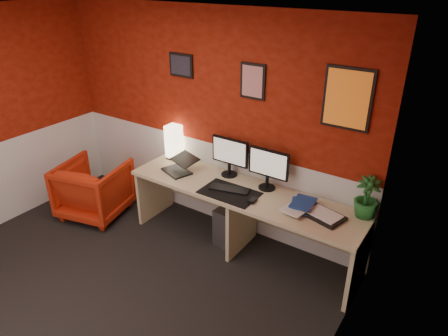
% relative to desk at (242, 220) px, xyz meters
% --- Properties ---
extents(ground, '(4.00, 3.50, 0.01)m').
position_rel_desk_xyz_m(ground, '(-0.70, -1.41, -0.36)').
color(ground, black).
rests_on(ground, ground).
extents(ceiling, '(4.00, 3.50, 0.01)m').
position_rel_desk_xyz_m(ceiling, '(-0.70, -1.41, 2.13)').
color(ceiling, white).
rests_on(ceiling, ground).
extents(wall_back, '(4.00, 0.01, 2.50)m').
position_rel_desk_xyz_m(wall_back, '(-0.70, 0.34, 0.89)').
color(wall_back, maroon).
rests_on(wall_back, ground).
extents(wall_right, '(0.01, 3.50, 2.50)m').
position_rel_desk_xyz_m(wall_right, '(1.30, -1.41, 0.89)').
color(wall_right, maroon).
rests_on(wall_right, ground).
extents(wainscot_back, '(4.00, 0.01, 1.00)m').
position_rel_desk_xyz_m(wainscot_back, '(-0.70, 0.34, 0.14)').
color(wainscot_back, silver).
rests_on(wainscot_back, ground).
extents(desk, '(2.60, 0.65, 0.73)m').
position_rel_desk_xyz_m(desk, '(0.00, 0.00, 0.00)').
color(desk, '#CAB782').
rests_on(desk, ground).
extents(shoji_lamp, '(0.16, 0.16, 0.40)m').
position_rel_desk_xyz_m(shoji_lamp, '(-1.12, 0.23, 0.56)').
color(shoji_lamp, '#FFE5B2').
rests_on(shoji_lamp, desk).
extents(laptop, '(0.39, 0.33, 0.22)m').
position_rel_desk_xyz_m(laptop, '(-0.85, -0.05, 0.47)').
color(laptop, black).
rests_on(laptop, desk).
extents(monitor_left, '(0.45, 0.06, 0.58)m').
position_rel_desk_xyz_m(monitor_left, '(-0.32, 0.23, 0.66)').
color(monitor_left, black).
rests_on(monitor_left, desk).
extents(monitor_right, '(0.45, 0.06, 0.58)m').
position_rel_desk_xyz_m(monitor_right, '(0.18, 0.19, 0.66)').
color(monitor_right, black).
rests_on(monitor_right, desk).
extents(desk_mat, '(0.60, 0.38, 0.01)m').
position_rel_desk_xyz_m(desk_mat, '(-0.09, -0.12, 0.37)').
color(desk_mat, black).
rests_on(desk_mat, desk).
extents(keyboard, '(0.44, 0.24, 0.02)m').
position_rel_desk_xyz_m(keyboard, '(-0.12, -0.07, 0.38)').
color(keyboard, black).
rests_on(keyboard, desk_mat).
extents(mouse, '(0.06, 0.10, 0.03)m').
position_rel_desk_xyz_m(mouse, '(0.20, -0.14, 0.39)').
color(mouse, black).
rests_on(mouse, desk_mat).
extents(book_bottom, '(0.33, 0.38, 0.03)m').
position_rel_desk_xyz_m(book_bottom, '(0.55, -0.00, 0.38)').
color(book_bottom, navy).
rests_on(book_bottom, desk).
extents(book_middle, '(0.26, 0.32, 0.02)m').
position_rel_desk_xyz_m(book_middle, '(0.54, -0.04, 0.40)').
color(book_middle, silver).
rests_on(book_middle, book_bottom).
extents(book_top, '(0.23, 0.29, 0.03)m').
position_rel_desk_xyz_m(book_top, '(0.56, 0.02, 0.43)').
color(book_top, navy).
rests_on(book_top, book_middle).
extents(zen_tray, '(0.40, 0.33, 0.03)m').
position_rel_desk_xyz_m(zen_tray, '(0.89, -0.01, 0.38)').
color(zen_tray, black).
rests_on(zen_tray, desk).
extents(potted_plant, '(0.27, 0.27, 0.40)m').
position_rel_desk_xyz_m(potted_plant, '(1.19, 0.22, 0.57)').
color(potted_plant, '#19591E').
rests_on(potted_plant, desk).
extents(pc_tower, '(0.23, 0.46, 0.45)m').
position_rel_desk_xyz_m(pc_tower, '(-0.19, 0.08, -0.14)').
color(pc_tower, '#99999E').
rests_on(pc_tower, ground).
extents(armchair, '(0.91, 0.92, 0.70)m').
position_rel_desk_xyz_m(armchair, '(-1.91, -0.41, -0.02)').
color(armchair, red).
rests_on(armchair, ground).
extents(art_left, '(0.32, 0.02, 0.26)m').
position_rel_desk_xyz_m(art_left, '(-1.03, 0.33, 1.49)').
color(art_left, black).
rests_on(art_left, wall_back).
extents(art_center, '(0.28, 0.02, 0.36)m').
position_rel_desk_xyz_m(art_center, '(-0.11, 0.33, 1.44)').
color(art_center, red).
rests_on(art_center, wall_back).
extents(art_right, '(0.44, 0.02, 0.56)m').
position_rel_desk_xyz_m(art_right, '(0.86, 0.33, 1.42)').
color(art_right, orange).
rests_on(art_right, wall_back).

